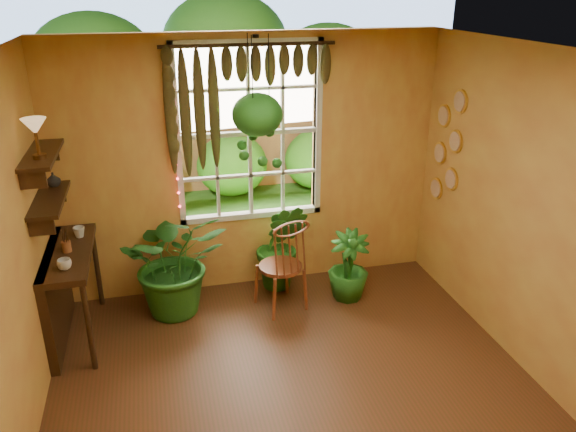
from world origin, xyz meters
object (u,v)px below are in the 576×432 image
(counter_ledge, at_px, (61,286))
(hanging_basket, at_px, (257,118))
(potted_plant_left, at_px, (175,261))
(windsor_chair, at_px, (282,278))
(potted_plant_mid, at_px, (282,246))

(counter_ledge, xyz_separation_m, hanging_basket, (1.93, 0.31, 1.38))
(hanging_basket, bearing_deg, potted_plant_left, -174.46)
(counter_ledge, bearing_deg, hanging_basket, 9.26)
(counter_ledge, distance_m, potted_plant_left, 1.08)
(windsor_chair, bearing_deg, hanging_basket, 102.16)
(counter_ledge, xyz_separation_m, potted_plant_mid, (2.19, 0.45, -0.05))
(windsor_chair, distance_m, potted_plant_mid, 0.46)
(potted_plant_left, xyz_separation_m, potted_plant_mid, (1.14, 0.22, -0.06))
(potted_plant_mid, relative_size, hanging_basket, 0.79)
(counter_ledge, xyz_separation_m, potted_plant_left, (1.05, 0.23, 0.01))
(potted_plant_left, distance_m, potted_plant_mid, 1.16)
(potted_plant_left, relative_size, potted_plant_mid, 1.13)
(potted_plant_mid, distance_m, hanging_basket, 1.46)
(potted_plant_left, bearing_deg, counter_ledge, -167.69)
(potted_plant_mid, bearing_deg, counter_ledge, -168.47)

